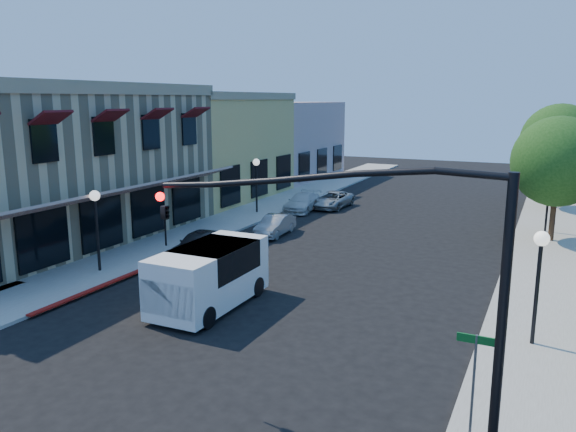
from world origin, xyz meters
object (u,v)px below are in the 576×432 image
at_px(lamppost_right_near, 540,259).
at_px(parked_car_c, 302,202).
at_px(street_tree_b, 559,141).
at_px(lamppost_left_far, 256,172).
at_px(white_van, 209,273).
at_px(parked_car_b, 275,225).
at_px(parked_car_d, 333,200).
at_px(signal_mast_arm, 393,260).
at_px(lamppost_left_near, 96,210).
at_px(street_name_sign, 474,371).
at_px(lamppost_right_far, 549,185).
at_px(parked_car_a, 198,244).
at_px(street_tree_a, 558,162).

bearing_deg(lamppost_right_near, parked_car_c, 132.44).
xyz_separation_m(street_tree_b, lamppost_left_far, (-17.30, -10.00, -1.81)).
xyz_separation_m(white_van, parked_car_b, (-2.76, 10.66, -0.72)).
xyz_separation_m(lamppost_left_far, parked_car_d, (3.70, 4.00, -2.18)).
relative_size(signal_mast_arm, parked_car_c, 1.97).
xyz_separation_m(lamppost_left_far, parked_car_c, (2.30, 2.07, -2.15)).
bearing_deg(parked_car_b, street_tree_b, 44.59).
bearing_deg(parked_car_d, lamppost_left_near, -99.39).
xyz_separation_m(lamppost_left_near, parked_car_c, (2.30, 16.07, -2.15)).
relative_size(signal_mast_arm, street_name_sign, 3.20).
bearing_deg(street_tree_b, parked_car_b, -132.74).
bearing_deg(street_name_sign, lamppost_right_far, 87.37).
bearing_deg(lamppost_right_far, parked_car_b, -153.20).
height_order(street_name_sign, parked_car_d, street_name_sign).
bearing_deg(lamppost_right_far, street_name_sign, -92.63).
bearing_deg(lamppost_left_far, parked_car_b, -51.90).
bearing_deg(parked_car_b, parked_car_a, -107.52).
bearing_deg(lamppost_right_far, parked_car_d, 171.45).
height_order(white_van, parked_car_c, white_van).
height_order(parked_car_a, parked_car_b, parked_car_a).
xyz_separation_m(street_name_sign, parked_car_a, (-13.70, 9.80, -1.09)).
distance_m(lamppost_right_far, white_van, 20.38).
bearing_deg(white_van, parked_car_b, 104.50).
bearing_deg(parked_car_d, parked_car_a, -93.49).
bearing_deg(street_name_sign, street_tree_b, 87.50).
height_order(lamppost_left_near, white_van, lamppost_left_near).
bearing_deg(white_van, parked_car_c, 103.40).
xyz_separation_m(street_tree_b, lamppost_left_near, (-17.30, -24.00, -1.81)).
distance_m(street_tree_a, lamppost_left_near, 22.30).
bearing_deg(street_tree_b, white_van, -113.14).
distance_m(lamppost_right_far, parked_car_d, 13.63).
bearing_deg(lamppost_left_far, parked_car_c, 42.04).
height_order(lamppost_left_far, white_van, lamppost_left_far).
bearing_deg(white_van, lamppost_right_far, 58.75).
relative_size(street_tree_a, lamppost_right_far, 1.82).
bearing_deg(lamppost_left_near, signal_mast_arm, -24.37).
relative_size(street_name_sign, lamppost_left_far, 0.70).
height_order(parked_car_a, parked_car_c, parked_car_a).
distance_m(lamppost_left_far, parked_car_c, 3.77).
xyz_separation_m(street_tree_a, white_van, (-10.84, -15.38, -2.93)).
distance_m(street_name_sign, parked_car_c, 25.83).
bearing_deg(street_name_sign, parked_car_d, 117.33).
height_order(parked_car_c, parked_car_d, parked_car_c).
bearing_deg(signal_mast_arm, parked_car_b, 124.02).
bearing_deg(street_name_sign, lamppost_left_far, 128.94).
height_order(street_tree_a, white_van, street_tree_a).
bearing_deg(lamppost_left_near, lamppost_right_far, 43.26).
bearing_deg(parked_car_c, street_tree_a, -12.99).
xyz_separation_m(signal_mast_arm, lamppost_left_far, (-14.36, 20.50, -1.35)).
xyz_separation_m(parked_car_b, parked_car_d, (0.00, 8.72, 0.00)).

